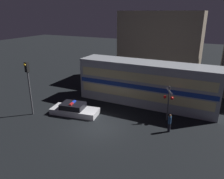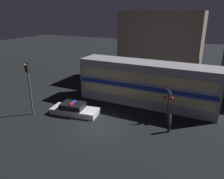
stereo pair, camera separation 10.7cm
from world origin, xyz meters
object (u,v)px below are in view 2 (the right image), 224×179
(police_car, at_px, (74,109))
(pedestrian, at_px, (169,123))
(train, at_px, (146,83))
(traffic_light_corner, at_px, (28,80))
(crossing_signal_near, at_px, (168,101))

(police_car, xyz_separation_m, pedestrian, (8.92, 0.57, 0.38))
(train, height_order, traffic_light_corner, traffic_light_corner)
(crossing_signal_near, relative_size, traffic_light_corner, 0.64)
(train, distance_m, police_car, 7.87)
(pedestrian, bearing_deg, crossing_signal_near, 107.51)
(pedestrian, distance_m, crossing_signal_near, 2.29)
(train, distance_m, traffic_light_corner, 11.57)
(police_car, distance_m, pedestrian, 8.95)
(police_car, bearing_deg, traffic_light_corner, -161.15)
(police_car, xyz_separation_m, crossing_signal_near, (8.33, 2.45, 1.54))
(police_car, bearing_deg, pedestrian, -5.19)
(police_car, distance_m, crossing_signal_near, 8.82)
(police_car, relative_size, traffic_light_corner, 0.94)
(train, height_order, crossing_signal_near, train)
(crossing_signal_near, bearing_deg, pedestrian, -72.49)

